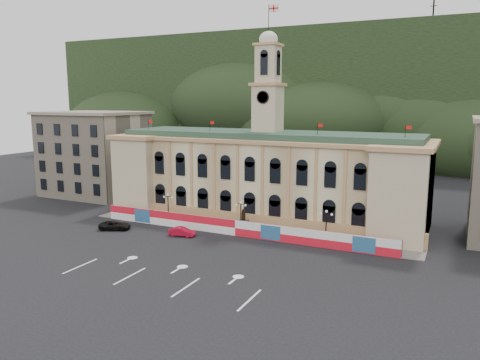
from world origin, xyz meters
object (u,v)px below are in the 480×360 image
at_px(red_sedan, 182,232).
at_px(black_suv, 115,225).
at_px(lamp_center, 241,214).
at_px(statue, 243,224).

bearing_deg(red_sedan, black_suv, 88.68).
distance_m(lamp_center, red_sedan, 9.78).
distance_m(lamp_center, black_suv, 21.00).
bearing_deg(statue, lamp_center, -90.00).
height_order(red_sedan, black_suv, black_suv).
bearing_deg(lamp_center, red_sedan, -141.73).
distance_m(red_sedan, black_suv, 12.12).
height_order(statue, black_suv, statue).
xyz_separation_m(statue, lamp_center, (0.00, -1.00, 1.89)).
height_order(lamp_center, red_sedan, lamp_center).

